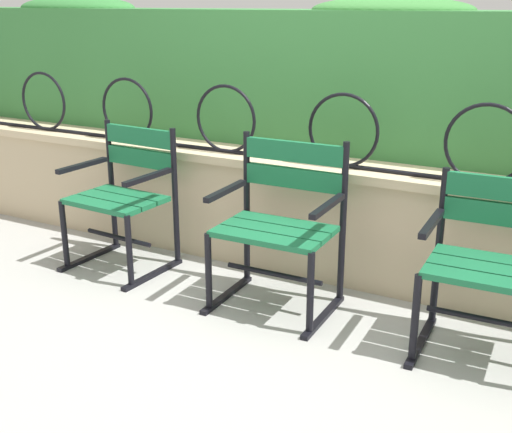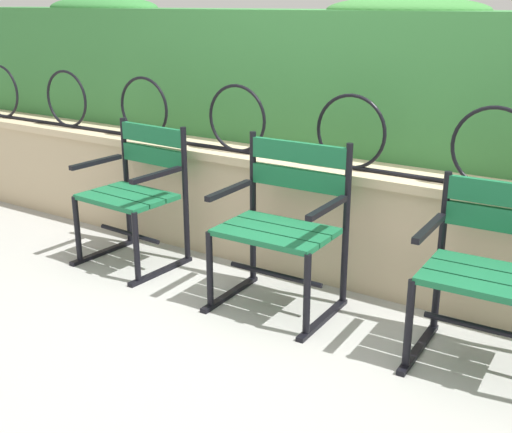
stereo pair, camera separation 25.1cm
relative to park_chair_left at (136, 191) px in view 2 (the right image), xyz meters
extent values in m
plane|color=#9E9E99|center=(1.05, -0.33, -0.46)|extent=(60.00, 60.00, 0.00)
cube|color=tan|center=(1.05, 0.48, -0.14)|extent=(7.19, 0.35, 0.64)
cube|color=#CBB58F|center=(1.05, 0.48, 0.20)|extent=(7.19, 0.41, 0.05)
cylinder|color=black|center=(1.05, 0.41, 0.24)|extent=(6.65, 0.02, 0.02)
torus|color=black|center=(-1.81, 0.41, 0.44)|extent=(0.42, 0.02, 0.42)
torus|color=black|center=(-1.04, 0.41, 0.44)|extent=(0.42, 0.02, 0.42)
torus|color=black|center=(-0.28, 0.41, 0.44)|extent=(0.42, 0.02, 0.42)
torus|color=black|center=(0.48, 0.41, 0.44)|extent=(0.42, 0.02, 0.42)
torus|color=black|center=(1.25, 0.41, 0.44)|extent=(0.42, 0.02, 0.42)
torus|color=black|center=(2.01, 0.41, 0.44)|extent=(0.42, 0.02, 0.42)
cube|color=#387A3D|center=(1.05, 0.95, 0.65)|extent=(7.05, 0.58, 0.84)
ellipsoid|color=#327737|center=(-1.16, 0.95, 1.07)|extent=(1.06, 0.52, 0.17)
ellipsoid|color=#367435|center=(1.31, 0.95, 1.07)|extent=(0.99, 0.52, 0.15)
cube|color=#19663D|center=(-0.01, -0.21, -0.02)|extent=(0.54, 0.16, 0.03)
cube|color=#19663D|center=(0.00, -0.08, -0.02)|extent=(0.54, 0.16, 0.03)
cube|color=#19663D|center=(0.00, 0.06, -0.02)|extent=(0.54, 0.16, 0.03)
cube|color=#19663D|center=(0.01, 0.16, 0.33)|extent=(0.53, 0.06, 0.11)
cube|color=#19663D|center=(0.01, 0.16, 0.19)|extent=(0.53, 0.06, 0.11)
cylinder|color=black|center=(0.27, 0.15, -0.03)|extent=(0.04, 0.04, 0.87)
cylinder|color=black|center=(0.25, -0.28, -0.24)|extent=(0.04, 0.04, 0.44)
cube|color=black|center=(0.26, -0.09, -0.45)|extent=(0.07, 0.52, 0.02)
cube|color=black|center=(0.26, -0.09, 0.16)|extent=(0.06, 0.40, 0.03)
cylinder|color=black|center=(-0.26, 0.18, -0.03)|extent=(0.04, 0.04, 0.87)
cylinder|color=black|center=(-0.28, -0.25, -0.24)|extent=(0.04, 0.04, 0.44)
cube|color=black|center=(-0.27, -0.06, -0.45)|extent=(0.07, 0.52, 0.02)
cube|color=black|center=(-0.27, -0.06, 0.16)|extent=(0.06, 0.40, 0.03)
cylinder|color=black|center=(0.00, -0.08, -0.26)|extent=(0.50, 0.06, 0.03)
cube|color=#19663D|center=(1.09, -0.25, -0.02)|extent=(0.58, 0.14, 0.03)
cube|color=#19663D|center=(1.09, -0.11, -0.02)|extent=(0.58, 0.14, 0.03)
cube|color=#19663D|center=(1.09, 0.02, -0.02)|extent=(0.58, 0.14, 0.03)
cube|color=#19663D|center=(1.08, 0.13, 0.35)|extent=(0.58, 0.04, 0.11)
cube|color=#19663D|center=(1.08, 0.13, 0.21)|extent=(0.58, 0.04, 0.11)
cylinder|color=black|center=(1.38, 0.13, -0.01)|extent=(0.04, 0.04, 0.90)
cylinder|color=black|center=(1.38, -0.30, -0.24)|extent=(0.04, 0.04, 0.44)
cube|color=black|center=(1.38, -0.11, -0.45)|extent=(0.05, 0.52, 0.02)
cube|color=black|center=(1.38, -0.11, 0.16)|extent=(0.04, 0.40, 0.03)
cylinder|color=black|center=(0.79, 0.12, -0.01)|extent=(0.04, 0.04, 0.90)
cylinder|color=black|center=(0.80, -0.31, -0.24)|extent=(0.04, 0.04, 0.44)
cube|color=black|center=(0.80, -0.12, -0.45)|extent=(0.05, 0.52, 0.02)
cube|color=black|center=(0.80, -0.12, 0.16)|extent=(0.04, 0.40, 0.03)
cylinder|color=black|center=(1.09, -0.11, -0.26)|extent=(0.55, 0.04, 0.03)
cube|color=#19663D|center=(2.19, -0.25, -0.02)|extent=(0.57, 0.15, 0.03)
cube|color=#19663D|center=(2.18, -0.11, -0.02)|extent=(0.57, 0.15, 0.03)
cube|color=#19663D|center=(2.18, 0.02, -0.02)|extent=(0.57, 0.15, 0.03)
cube|color=#19663D|center=(2.18, 0.13, 0.29)|extent=(0.57, 0.05, 0.11)
cube|color=#19663D|center=(2.18, 0.13, 0.17)|extent=(0.57, 0.05, 0.11)
cylinder|color=black|center=(1.89, 0.12, -0.05)|extent=(0.04, 0.04, 0.83)
cylinder|color=black|center=(1.91, -0.31, -0.24)|extent=(0.04, 0.04, 0.44)
cube|color=black|center=(1.90, -0.12, -0.45)|extent=(0.06, 0.52, 0.02)
cube|color=black|center=(1.90, -0.12, 0.16)|extent=(0.05, 0.40, 0.03)
cylinder|color=black|center=(2.18, -0.11, -0.26)|extent=(0.54, 0.05, 0.03)
camera|label=1|loc=(2.53, -2.95, 1.12)|focal=45.40mm
camera|label=2|loc=(2.75, -2.82, 1.12)|focal=45.40mm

